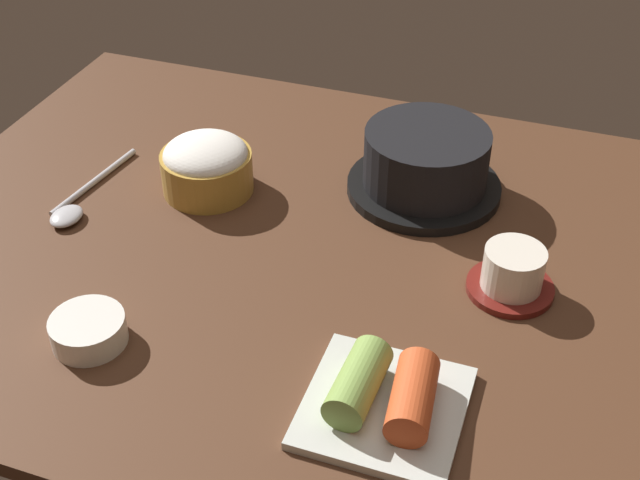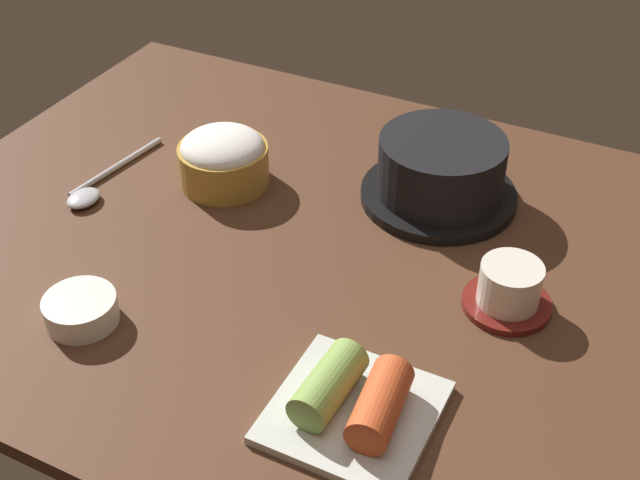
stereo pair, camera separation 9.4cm
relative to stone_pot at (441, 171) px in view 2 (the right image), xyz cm
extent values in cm
cube|color=#4C2D1C|center=(-9.79, -15.66, -5.21)|extent=(100.00, 76.00, 2.00)
cylinder|color=black|center=(0.00, 0.00, -3.56)|extent=(19.52, 19.52, 1.31)
cylinder|color=black|center=(0.00, 0.00, 0.74)|extent=(15.57, 15.57, 7.29)
cylinder|color=#D15619|center=(0.00, 0.00, 4.09)|extent=(13.71, 13.71, 0.60)
cylinder|color=#B78C38|center=(-26.06, -8.66, -1.58)|extent=(11.53, 11.53, 5.25)
ellipsoid|color=white|center=(-26.06, -8.66, 1.04)|extent=(10.61, 10.61, 4.04)
cylinder|color=maroon|center=(13.52, -15.69, -3.81)|extent=(9.55, 9.55, 0.80)
cylinder|color=silver|center=(13.52, -15.69, -1.08)|extent=(6.63, 6.63, 4.67)
cylinder|color=#C6D18C|center=(13.52, -15.69, 0.96)|extent=(5.64, 5.64, 0.40)
cube|color=silver|center=(5.21, -36.73, -3.71)|extent=(14.73, 14.73, 1.00)
cylinder|color=#7A9E47|center=(2.63, -36.73, -1.22)|extent=(4.39, 9.01, 3.98)
cylinder|color=#C64C23|center=(7.78, -36.73, -1.22)|extent=(4.85, 9.19, 3.98)
cylinder|color=white|center=(-25.62, -37.68, -2.73)|extent=(7.68, 7.68, 2.97)
cylinder|color=#B73323|center=(-25.62, -37.68, -1.54)|extent=(6.30, 6.30, 0.50)
cylinder|color=#B7B7BC|center=(-40.46, -12.42, -3.81)|extent=(3.02, 16.45, 0.80)
ellipsoid|color=#B7B7BC|center=(-39.35, -20.59, -3.49)|extent=(3.60, 4.68, 1.26)
camera|label=1|loc=(16.89, -88.06, 56.50)|focal=47.19mm
camera|label=2|loc=(25.56, -84.38, 56.50)|focal=47.19mm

